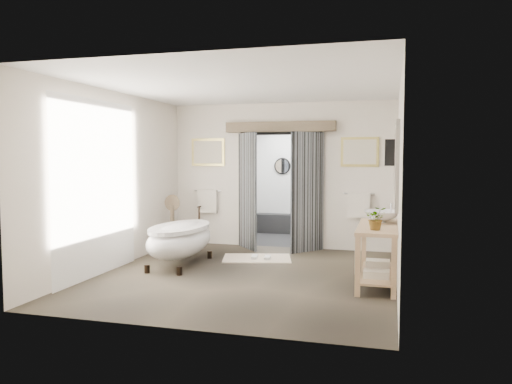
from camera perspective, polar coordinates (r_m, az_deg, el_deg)
ground_plane at (r=7.82m, az=-1.17°, el=-9.48°), size 5.00×5.00×0.00m
room_shell at (r=7.49m, az=-1.75°, el=4.26°), size 4.52×5.02×2.91m
shower_room at (r=11.53m, az=4.45°, el=-0.54°), size 2.22×2.01×2.51m
back_wall_dressing at (r=9.85m, az=2.63°, el=2.51°), size 3.82×0.72×2.52m
clawfoot_tub at (r=8.52m, az=-8.66°, el=-5.32°), size 0.84×1.88×0.92m
vanity at (r=7.41m, az=13.53°, el=-6.37°), size 0.57×1.60×0.85m
pedestal_mirror at (r=9.97m, az=-9.53°, el=-3.85°), size 0.32×0.21×1.09m
rug at (r=9.03m, az=0.11°, el=-7.58°), size 1.36×1.07×0.01m
slippers at (r=8.97m, az=0.56°, el=-7.46°), size 0.38×0.27×0.05m
basin at (r=7.66m, az=14.20°, el=-2.75°), size 0.63×0.63×0.18m
plant at (r=6.89m, az=13.57°, el=-2.94°), size 0.31×0.28×0.31m
soap_bottle_a at (r=7.46m, az=13.23°, el=-2.90°), size 0.10×0.10×0.18m
soap_bottle_b at (r=8.04m, az=13.49°, el=-2.51°), size 0.16×0.16×0.15m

